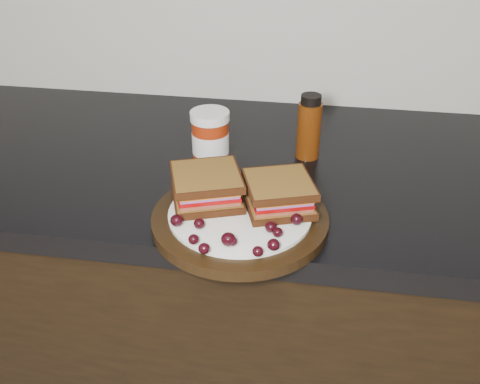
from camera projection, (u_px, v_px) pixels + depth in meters
The scene contains 28 objects.
base_cabinets at pixel (283, 336), 1.27m from camera, with size 3.96×0.58×0.86m, color black.
countertop at pixel (293, 172), 1.04m from camera, with size 3.98×0.60×0.04m, color black.
plate at pixel (240, 219), 0.85m from camera, with size 0.28×0.28×0.02m, color black.
sandwich_left at pixel (207, 187), 0.86m from camera, with size 0.11×0.11×0.05m, color brown, non-canonical shape.
sandwich_right at pixel (279, 194), 0.84m from camera, with size 0.10×0.10×0.05m, color brown, non-canonical shape.
grape_0 at pixel (177, 220), 0.80m from camera, with size 0.02×0.02×0.02m, color black.
grape_1 at pixel (199, 224), 0.80m from camera, with size 0.02×0.02×0.02m, color black.
grape_2 at pixel (194, 239), 0.77m from camera, with size 0.02×0.02×0.01m, color black.
grape_3 at pixel (204, 248), 0.75m from camera, with size 0.02×0.02×0.02m, color black.
grape_4 at pixel (228, 239), 0.76m from camera, with size 0.02×0.02×0.02m, color black.
grape_5 at pixel (232, 241), 0.76m from camera, with size 0.02×0.02×0.01m, color black.
grape_6 at pixel (258, 251), 0.74m from camera, with size 0.02×0.02×0.01m, color black.
grape_7 at pixel (273, 245), 0.75m from camera, with size 0.02×0.02×0.02m, color black.
grape_8 at pixel (278, 232), 0.78m from camera, with size 0.02×0.02×0.01m, color black.
grape_9 at pixel (271, 227), 0.79m from camera, with size 0.02×0.02×0.02m, color black.
grape_10 at pixel (297, 219), 0.81m from camera, with size 0.02×0.02×0.02m, color black.
grape_11 at pixel (288, 212), 0.82m from camera, with size 0.02×0.02×0.02m, color black.
grape_12 at pixel (289, 202), 0.85m from camera, with size 0.02×0.02×0.02m, color black.
grape_13 at pixel (281, 193), 0.87m from camera, with size 0.02×0.02×0.02m, color black.
grape_14 at pixel (214, 189), 0.88m from camera, with size 0.02×0.02×0.02m, color black.
grape_15 at pixel (206, 199), 0.85m from camera, with size 0.02×0.02×0.02m, color black.
grape_16 at pixel (191, 198), 0.86m from camera, with size 0.02×0.02×0.02m, color black.
grape_17 at pixel (186, 205), 0.84m from camera, with size 0.02×0.02×0.02m, color black.
grape_18 at pixel (205, 185), 0.89m from camera, with size 0.02×0.02×0.02m, color black.
grape_19 at pixel (197, 191), 0.88m from camera, with size 0.02×0.02×0.02m, color black.
grape_20 at pixel (204, 207), 0.83m from camera, with size 0.02×0.02×0.02m, color black.
condiment_jar at pixel (210, 138), 1.00m from camera, with size 0.07×0.07×0.11m, color maroon.
oil_bottle at pixel (309, 127), 1.02m from camera, with size 0.05×0.05×0.13m, color #4B2007.
Camera 1 is at (0.04, 0.79, 1.39)m, focal length 40.00 mm.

